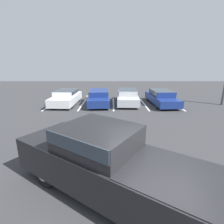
{
  "coord_description": "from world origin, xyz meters",
  "views": [
    {
      "loc": [
        -1.17,
        -3.3,
        3.6
      ],
      "look_at": [
        -1.18,
        5.65,
        1.0
      ],
      "focal_mm": 28.0,
      "sensor_mm": 36.0,
      "label": 1
    }
  ],
  "objects_px": {
    "parked_sedan_a": "(66,97)",
    "parked_sedan_b": "(99,97)",
    "parked_sedan_c": "(128,96)",
    "pickup_truck": "(107,162)",
    "parked_sedan_d": "(162,97)",
    "wheel_stop_curb": "(95,96)"
  },
  "relations": [
    {
      "from": "parked_sedan_b",
      "to": "pickup_truck",
      "type": "bearing_deg",
      "value": 2.1
    },
    {
      "from": "parked_sedan_c",
      "to": "pickup_truck",
      "type": "bearing_deg",
      "value": -5.13
    },
    {
      "from": "parked_sedan_b",
      "to": "wheel_stop_curb",
      "type": "relative_size",
      "value": 2.56
    },
    {
      "from": "pickup_truck",
      "to": "wheel_stop_curb",
      "type": "relative_size",
      "value": 3.09
    },
    {
      "from": "parked_sedan_a",
      "to": "parked_sedan_c",
      "type": "height_order",
      "value": "parked_sedan_c"
    },
    {
      "from": "parked_sedan_b",
      "to": "parked_sedan_d",
      "type": "bearing_deg",
      "value": 85.33
    },
    {
      "from": "parked_sedan_a",
      "to": "parked_sedan_b",
      "type": "xyz_separation_m",
      "value": [
        2.82,
        0.18,
        -0.01
      ]
    },
    {
      "from": "pickup_truck",
      "to": "parked_sedan_a",
      "type": "distance_m",
      "value": 11.29
    },
    {
      "from": "pickup_truck",
      "to": "parked_sedan_c",
      "type": "relative_size",
      "value": 1.26
    },
    {
      "from": "parked_sedan_c",
      "to": "parked_sedan_d",
      "type": "distance_m",
      "value": 2.95
    },
    {
      "from": "pickup_truck",
      "to": "parked_sedan_c",
      "type": "height_order",
      "value": "pickup_truck"
    },
    {
      "from": "parked_sedan_a",
      "to": "wheel_stop_curb",
      "type": "xyz_separation_m",
      "value": [
        2.18,
        3.15,
        -0.58
      ]
    },
    {
      "from": "parked_sedan_d",
      "to": "parked_sedan_a",
      "type": "bearing_deg",
      "value": -93.15
    },
    {
      "from": "parked_sedan_d",
      "to": "wheel_stop_curb",
      "type": "bearing_deg",
      "value": -120.42
    },
    {
      "from": "parked_sedan_c",
      "to": "wheel_stop_curb",
      "type": "bearing_deg",
      "value": -128.53
    },
    {
      "from": "parked_sedan_b",
      "to": "parked_sedan_d",
      "type": "height_order",
      "value": "parked_sedan_d"
    },
    {
      "from": "parked_sedan_d",
      "to": "wheel_stop_curb",
      "type": "distance_m",
      "value": 6.87
    },
    {
      "from": "wheel_stop_curb",
      "to": "parked_sedan_b",
      "type": "bearing_deg",
      "value": -77.83
    },
    {
      "from": "parked_sedan_c",
      "to": "parked_sedan_d",
      "type": "bearing_deg",
      "value": 86.46
    },
    {
      "from": "parked_sedan_a",
      "to": "parked_sedan_b",
      "type": "bearing_deg",
      "value": 96.49
    },
    {
      "from": "pickup_truck",
      "to": "parked_sedan_d",
      "type": "height_order",
      "value": "pickup_truck"
    },
    {
      "from": "wheel_stop_curb",
      "to": "parked_sedan_c",
      "type": "bearing_deg",
      "value": -41.21
    }
  ]
}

